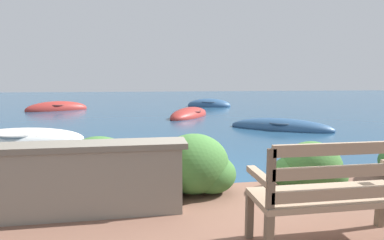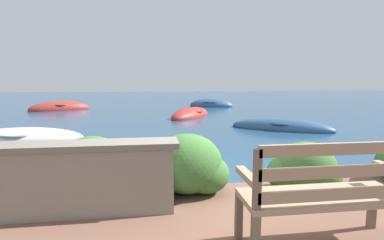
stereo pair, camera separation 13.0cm
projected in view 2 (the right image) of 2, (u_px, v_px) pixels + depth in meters
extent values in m
plane|color=navy|center=(199.00, 200.00, 4.03)|extent=(80.00, 80.00, 0.00)
cube|color=brown|center=(239.00, 216.00, 2.63)|extent=(0.06, 0.06, 0.40)
cube|color=brown|center=(372.00, 207.00, 2.81)|extent=(0.06, 0.06, 0.40)
cube|color=gray|center=(322.00, 197.00, 2.49)|extent=(1.36, 0.48, 0.05)
cube|color=gray|center=(339.00, 194.00, 2.27)|extent=(1.29, 0.04, 0.09)
cube|color=gray|center=(340.00, 172.00, 2.24)|extent=(1.29, 0.04, 0.09)
cube|color=gray|center=(342.00, 149.00, 2.22)|extent=(1.29, 0.04, 0.09)
cube|color=brown|center=(257.00, 179.00, 2.16)|extent=(0.06, 0.04, 0.45)
cube|color=gray|center=(248.00, 176.00, 2.37)|extent=(0.07, 0.43, 0.05)
cube|color=gray|center=(58.00, 182.00, 3.08)|extent=(2.35, 0.35, 0.69)
cube|color=#6C655B|center=(56.00, 146.00, 3.03)|extent=(2.47, 0.39, 0.06)
ellipsoid|color=#38662D|center=(92.00, 168.00, 3.49)|extent=(0.87, 0.79, 0.74)
ellipsoid|color=#38662D|center=(72.00, 176.00, 3.54)|extent=(0.66, 0.59, 0.52)
ellipsoid|color=#38662D|center=(111.00, 179.00, 3.50)|extent=(0.61, 0.55, 0.48)
ellipsoid|color=#38662D|center=(187.00, 164.00, 3.68)|extent=(0.87, 0.78, 0.74)
ellipsoid|color=#38662D|center=(168.00, 171.00, 3.73)|extent=(0.65, 0.59, 0.52)
ellipsoid|color=#38662D|center=(205.00, 174.00, 3.69)|extent=(0.61, 0.55, 0.48)
ellipsoid|color=#38662D|center=(306.00, 167.00, 3.73)|extent=(0.74, 0.67, 0.63)
ellipsoid|color=#38662D|center=(288.00, 173.00, 3.77)|extent=(0.56, 0.50, 0.45)
ellipsoid|color=#38662D|center=(321.00, 176.00, 3.73)|extent=(0.52, 0.47, 0.41)
ellipsoid|color=silver|center=(20.00, 140.00, 7.80)|extent=(3.22, 1.25, 0.67)
torus|color=gray|center=(20.00, 133.00, 7.77)|extent=(1.14, 1.14, 0.07)
cube|color=#846647|center=(40.00, 134.00, 7.87)|extent=(0.17, 0.85, 0.04)
cube|color=#846647|center=(3.00, 135.00, 7.70)|extent=(0.17, 0.85, 0.04)
ellipsoid|color=#2D517A|center=(281.00, 128.00, 9.84)|extent=(3.29, 2.58, 0.63)
torus|color=#2D4157|center=(281.00, 123.00, 9.81)|extent=(1.33, 1.33, 0.07)
cube|color=#846647|center=(266.00, 123.00, 10.03)|extent=(0.51, 0.70, 0.04)
cube|color=#846647|center=(294.00, 125.00, 9.65)|extent=(0.51, 0.70, 0.04)
ellipsoid|color=#9E2D28|center=(190.00, 115.00, 13.31)|extent=(2.56, 3.18, 0.73)
torus|color=brown|center=(190.00, 111.00, 13.29)|extent=(1.49, 1.49, 0.07)
cube|color=#846647|center=(195.00, 111.00, 13.71)|extent=(0.78, 0.56, 0.04)
cube|color=#846647|center=(187.00, 112.00, 12.94)|extent=(0.78, 0.56, 0.04)
ellipsoid|color=#9E2D28|center=(60.00, 109.00, 16.19)|extent=(3.20, 2.14, 0.87)
torus|color=brown|center=(60.00, 105.00, 16.16)|extent=(1.25, 1.25, 0.07)
cube|color=#846647|center=(69.00, 105.00, 16.42)|extent=(0.42, 0.71, 0.04)
cube|color=#846647|center=(52.00, 106.00, 15.95)|extent=(0.42, 0.71, 0.04)
ellipsoid|color=#2D517A|center=(211.00, 106.00, 18.46)|extent=(2.92, 2.05, 0.86)
torus|color=#2D4157|center=(211.00, 102.00, 18.43)|extent=(1.62, 1.62, 0.07)
cube|color=#846647|center=(218.00, 102.00, 18.36)|extent=(0.44, 1.00, 0.04)
cube|color=#846647|center=(206.00, 102.00, 18.49)|extent=(0.44, 1.00, 0.04)
sphere|color=orange|center=(17.00, 164.00, 5.43)|extent=(0.55, 0.55, 0.55)
torus|color=navy|center=(17.00, 164.00, 5.43)|extent=(0.61, 0.61, 0.07)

